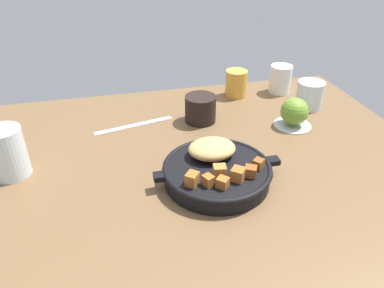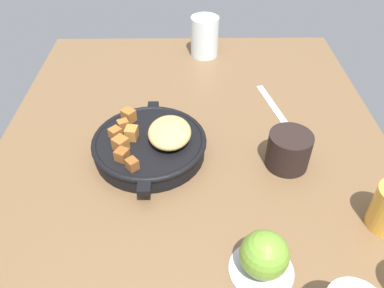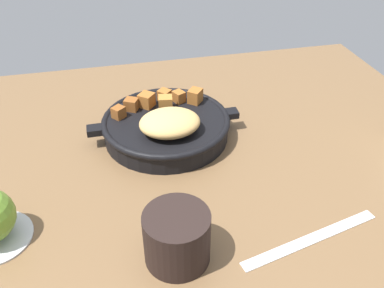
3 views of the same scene
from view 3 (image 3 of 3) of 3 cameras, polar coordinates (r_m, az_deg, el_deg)
ground_plane at (r=69.64cm, az=-2.20°, el=-3.84°), size 107.56×83.58×2.40cm
cast_iron_skillet at (r=74.20cm, az=-3.73°, el=2.67°), size 27.48×23.17×7.40cm
butter_knife at (r=59.48cm, az=16.23°, el=-12.50°), size 21.56×6.36×0.36cm
coffee_mug_dark at (r=52.77cm, az=-2.10°, el=-12.80°), size 8.49×8.49×7.36cm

